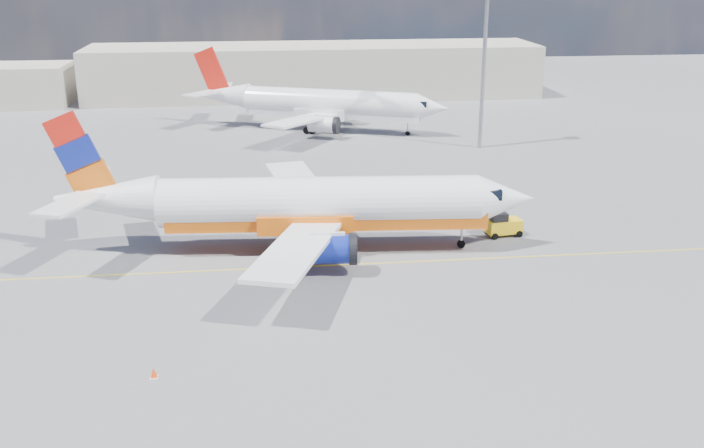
{
  "coord_description": "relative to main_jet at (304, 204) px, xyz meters",
  "views": [
    {
      "loc": [
        -3.8,
        -49.52,
        21.31
      ],
      "look_at": [
        2.3,
        1.88,
        3.5
      ],
      "focal_mm": 40.0,
      "sensor_mm": 36.0,
      "label": 1
    }
  ],
  "objects": [
    {
      "name": "second_jet",
      "position": [
        4.85,
        42.67,
        -0.27
      ],
      "size": [
        33.15,
        25.04,
        10.16
      ],
      "rotation": [
        0.0,
        0.0,
        -0.38
      ],
      "color": "white",
      "rests_on": "ground"
    },
    {
      "name": "taxi_line",
      "position": [
        0.76,
        -3.34,
        -3.65
      ],
      "size": [
        70.0,
        0.15,
        0.01
      ],
      "primitive_type": "cube",
      "color": "yellow",
      "rests_on": "ground"
    },
    {
      "name": "floodlight_mast",
      "position": [
        22.3,
        31.25,
        9.25
      ],
      "size": [
        1.57,
        1.57,
        21.52
      ],
      "color": "#92929A",
      "rests_on": "ground"
    },
    {
      "name": "gse_tug",
      "position": [
        15.85,
        1.44,
        -2.72
      ],
      "size": [
        2.98,
        2.12,
        1.98
      ],
      "rotation": [
        0.0,
        0.0,
        0.16
      ],
      "color": "black",
      "rests_on": "ground"
    },
    {
      "name": "traffic_cone",
      "position": [
        -9.17,
        -18.1,
        -3.36
      ],
      "size": [
        0.43,
        0.43,
        0.6
      ],
      "color": "white",
      "rests_on": "ground"
    },
    {
      "name": "ground",
      "position": [
        0.76,
        -6.34,
        -3.65
      ],
      "size": [
        240.0,
        240.0,
        0.0
      ],
      "primitive_type": "plane",
      "color": "#59595E",
      "rests_on": "ground"
    },
    {
      "name": "terminal_main",
      "position": [
        5.76,
        68.66,
        0.35
      ],
      "size": [
        70.0,
        14.0,
        8.0
      ],
      "primitive_type": "cube",
      "color": "beige",
      "rests_on": "ground"
    },
    {
      "name": "main_jet",
      "position": [
        0.0,
        0.0,
        0.0
      ],
      "size": [
        36.15,
        28.52,
        10.96
      ],
      "rotation": [
        0.0,
        0.0,
        -0.07
      ],
      "color": "white",
      "rests_on": "ground"
    }
  ]
}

